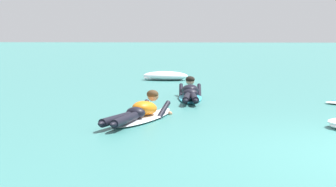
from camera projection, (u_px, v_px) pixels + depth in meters
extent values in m
plane|color=#387A75|center=(281.00, 83.00, 17.09)|extent=(120.00, 120.00, 0.00)
ellipsoid|color=silver|center=(144.00, 118.00, 9.93)|extent=(1.16, 2.24, 0.07)
ellipsoid|color=silver|center=(165.00, 110.00, 10.89)|extent=(0.24, 0.25, 0.06)
ellipsoid|color=orange|center=(145.00, 108.00, 9.96)|extent=(0.58, 0.75, 0.35)
ellipsoid|color=black|center=(136.00, 113.00, 9.61)|extent=(0.41, 0.37, 0.20)
cylinder|color=black|center=(116.00, 119.00, 9.09)|extent=(0.44, 0.88, 0.14)
ellipsoid|color=black|center=(102.00, 123.00, 8.69)|extent=(0.16, 0.24, 0.08)
cylinder|color=black|center=(125.00, 120.00, 9.03)|extent=(0.35, 0.89, 0.14)
ellipsoid|color=black|center=(114.00, 124.00, 8.61)|extent=(0.16, 0.24, 0.08)
cylinder|color=black|center=(142.00, 109.00, 10.39)|extent=(0.25, 0.56, 0.32)
sphere|color=tan|center=(149.00, 112.00, 10.74)|extent=(0.09, 0.09, 0.09)
cylinder|color=black|center=(163.00, 111.00, 10.21)|extent=(0.25, 0.56, 0.32)
sphere|color=tan|center=(170.00, 113.00, 10.54)|extent=(0.09, 0.09, 0.09)
sphere|color=tan|center=(153.00, 96.00, 10.30)|extent=(0.21, 0.21, 0.21)
ellipsoid|color=#47331E|center=(153.00, 94.00, 10.28)|extent=(0.27, 0.26, 0.16)
ellipsoid|color=#2DB2D1|center=(190.00, 97.00, 12.99)|extent=(0.61, 2.26, 0.07)
ellipsoid|color=#2DB2D1|center=(190.00, 92.00, 14.05)|extent=(0.20, 0.21, 0.06)
ellipsoid|color=black|center=(190.00, 90.00, 13.03)|extent=(0.43, 0.74, 0.35)
ellipsoid|color=black|center=(190.00, 93.00, 12.61)|extent=(0.35, 0.29, 0.20)
cylinder|color=black|center=(187.00, 98.00, 12.03)|extent=(0.16, 0.90, 0.14)
ellipsoid|color=black|center=(186.00, 100.00, 11.58)|extent=(0.11, 0.22, 0.08)
cylinder|color=black|center=(194.00, 98.00, 12.02)|extent=(0.23, 0.91, 0.14)
ellipsoid|color=black|center=(196.00, 100.00, 11.57)|extent=(0.11, 0.22, 0.08)
cylinder|color=black|center=(181.00, 92.00, 13.44)|extent=(0.11, 0.62, 0.35)
sphere|color=tan|center=(181.00, 94.00, 13.84)|extent=(0.09, 0.09, 0.09)
cylinder|color=black|center=(199.00, 92.00, 13.40)|extent=(0.11, 0.62, 0.35)
sphere|color=tan|center=(199.00, 94.00, 13.79)|extent=(0.09, 0.09, 0.09)
sphere|color=tan|center=(190.00, 81.00, 13.42)|extent=(0.21, 0.21, 0.21)
ellipsoid|color=black|center=(190.00, 79.00, 13.40)|extent=(0.23, 0.21, 0.16)
ellipsoid|color=white|center=(165.00, 76.00, 17.87)|extent=(1.52, 0.87, 0.29)
ellipsoid|color=white|center=(177.00, 77.00, 17.91)|extent=(0.62, 0.55, 0.20)
ellipsoid|color=white|center=(152.00, 78.00, 17.89)|extent=(0.59, 0.47, 0.16)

